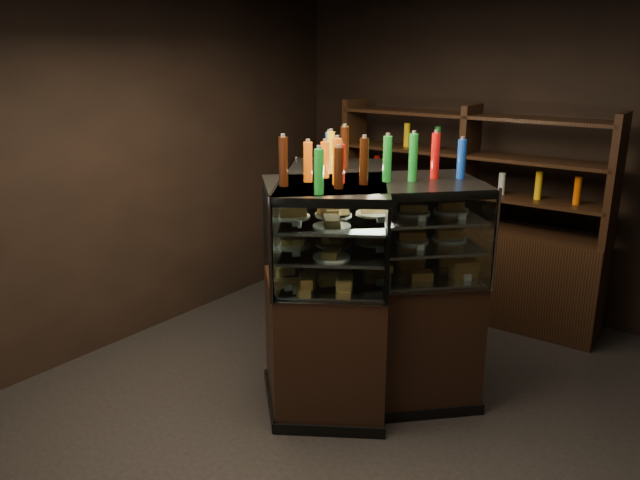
% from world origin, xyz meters
% --- Properties ---
extents(ground, '(5.00, 5.00, 0.00)m').
position_xyz_m(ground, '(0.00, 0.00, 0.00)').
color(ground, black).
rests_on(ground, ground).
extents(room_shell, '(5.02, 5.02, 3.01)m').
position_xyz_m(room_shell, '(0.00, 0.00, 1.94)').
color(room_shell, black).
rests_on(room_shell, ground).
extents(display_case, '(1.85, 1.67, 1.63)m').
position_xyz_m(display_case, '(-0.40, 0.17, 0.54)').
color(display_case, black).
rests_on(display_case, ground).
extents(food_display, '(1.33, 1.23, 0.49)m').
position_xyz_m(food_display, '(-0.40, 0.17, 1.25)').
color(food_display, '#DA9D4E').
rests_on(food_display, display_case).
extents(bottles_top, '(1.15, 1.09, 0.30)m').
position_xyz_m(bottles_top, '(-0.40, 0.18, 1.77)').
color(bottles_top, yellow).
rests_on(bottles_top, display_case).
extents(back_shelving, '(2.58, 0.48, 2.00)m').
position_xyz_m(back_shelving, '(-0.39, 2.05, 0.60)').
color(back_shelving, black).
rests_on(back_shelving, ground).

